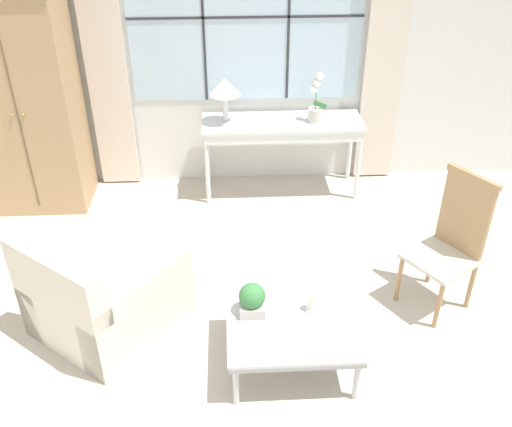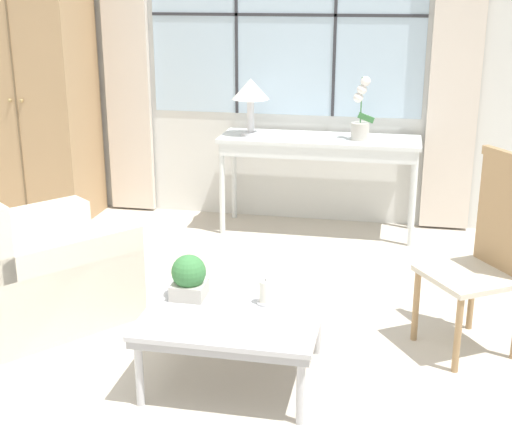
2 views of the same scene
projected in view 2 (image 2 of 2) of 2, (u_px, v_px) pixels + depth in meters
The scene contains 11 objects.
ground_plane at pixel (181, 406), 3.41m from camera, with size 14.00×14.00×0.00m, color #BCB2A3.
wall_back_windowed at pixel (285, 52), 5.80m from camera, with size 7.20×0.14×2.80m.
armoire at pixel (35, 90), 5.92m from camera, with size 0.95×0.70×2.17m.
console_table at pixel (319, 148), 5.65m from camera, with size 1.58×0.50×0.78m.
table_lamp at pixel (251, 92), 5.61m from camera, with size 0.29×0.29×0.45m.
potted_orchid at pixel (361, 117), 5.48m from camera, with size 0.18×0.14×0.49m.
armchair_upholstered at pixel (36, 274), 4.25m from camera, with size 1.24×1.26×0.85m.
side_chair_wooden at pixel (488, 246), 3.81m from camera, with size 0.61×0.61×1.09m.
coffee_table at pixel (234, 317), 3.56m from camera, with size 0.87×0.77×0.38m.
potted_plant_small at pixel (189, 277), 3.66m from camera, with size 0.18×0.18×0.23m.
pillar_candle at pixel (266, 293), 3.60m from camera, with size 0.09×0.09×0.14m.
Camera 2 is at (0.94, -2.84, 1.92)m, focal length 50.00 mm.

